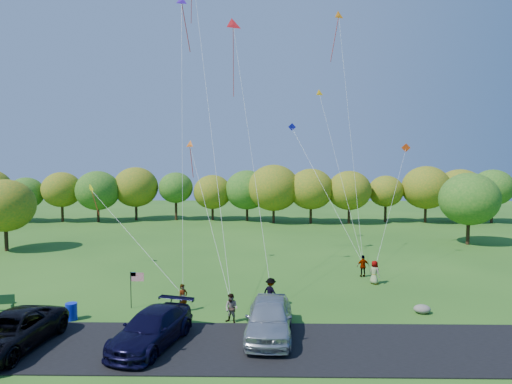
# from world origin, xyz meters

# --- Properties ---
(ground) EXTENTS (140.00, 140.00, 0.00)m
(ground) POSITION_xyz_m (0.00, 0.00, 0.00)
(ground) COLOR #275618
(ground) RESTS_ON ground
(asphalt_lane) EXTENTS (44.00, 6.00, 0.06)m
(asphalt_lane) POSITION_xyz_m (0.00, -4.00, 0.03)
(asphalt_lane) COLOR black
(asphalt_lane) RESTS_ON ground
(treeline) EXTENTS (77.00, 27.59, 8.66)m
(treeline) POSITION_xyz_m (2.79, 35.93, 4.86)
(treeline) COLOR #332312
(treeline) RESTS_ON ground
(minivan_dark) EXTENTS (3.45, 6.37, 1.70)m
(minivan_dark) POSITION_xyz_m (-8.99, -4.58, 0.91)
(minivan_dark) COLOR black
(minivan_dark) RESTS_ON asphalt_lane
(minivan_navy) EXTENTS (3.74, 6.08, 1.64)m
(minivan_navy) POSITION_xyz_m (-2.51, -4.02, 0.88)
(minivan_navy) COLOR black
(minivan_navy) RESTS_ON asphalt_lane
(minivan_silver) EXTENTS (2.61, 5.77, 1.92)m
(minivan_silver) POSITION_xyz_m (3.11, -2.80, 1.02)
(minivan_silver) COLOR #AEB2B9
(minivan_silver) RESTS_ON asphalt_lane
(flyer_a) EXTENTS (0.70, 0.70, 1.64)m
(flyer_a) POSITION_xyz_m (-1.89, 0.96, 0.82)
(flyer_a) COLOR #4C4C59
(flyer_a) RESTS_ON ground
(flyer_b) EXTENTS (0.97, 0.90, 1.61)m
(flyer_b) POSITION_xyz_m (1.08, -0.80, 0.80)
(flyer_b) COLOR #4C4C59
(flyer_b) RESTS_ON ground
(flyer_c) EXTENTS (1.27, 1.22, 1.74)m
(flyer_c) POSITION_xyz_m (3.26, 2.02, 0.87)
(flyer_c) COLOR #4C4C59
(flyer_c) RESTS_ON ground
(flyer_d) EXTENTS (1.02, 0.54, 1.66)m
(flyer_d) POSITION_xyz_m (10.35, 8.95, 0.83)
(flyer_d) COLOR #4C4C59
(flyer_d) RESTS_ON ground
(flyer_e) EXTENTS (0.92, 0.98, 1.68)m
(flyer_e) POSITION_xyz_m (10.74, 7.02, 0.84)
(flyer_e) COLOR #4C4C59
(flyer_e) RESTS_ON ground
(trash_barrel) EXTENTS (0.63, 0.63, 0.95)m
(trash_barrel) POSITION_xyz_m (-7.86, -0.50, 0.47)
(trash_barrel) COLOR #0C20B7
(trash_barrel) RESTS_ON ground
(flag_assembly) EXTENTS (0.82, 0.53, 2.21)m
(flag_assembly) POSITION_xyz_m (-4.88, 1.53, 1.63)
(flag_assembly) COLOR black
(flag_assembly) RESTS_ON ground
(boulder_near) EXTENTS (1.18, 0.92, 0.59)m
(boulder_near) POSITION_xyz_m (3.76, 0.24, 0.29)
(boulder_near) COLOR #9D9589
(boulder_near) RESTS_ON ground
(boulder_far) EXTENTS (0.96, 0.80, 0.50)m
(boulder_far) POSITION_xyz_m (12.02, 0.91, 0.25)
(boulder_far) COLOR gray
(boulder_far) RESTS_ON ground
(kites_aloft) EXTENTS (26.94, 9.28, 20.46)m
(kites_aloft) POSITION_xyz_m (0.96, 13.65, 19.09)
(kites_aloft) COLOR red
(kites_aloft) RESTS_ON ground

